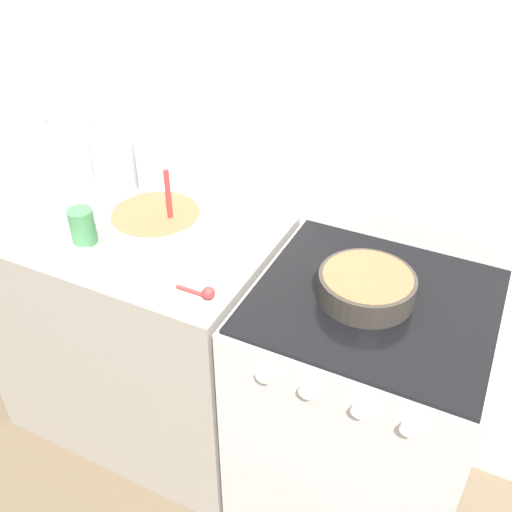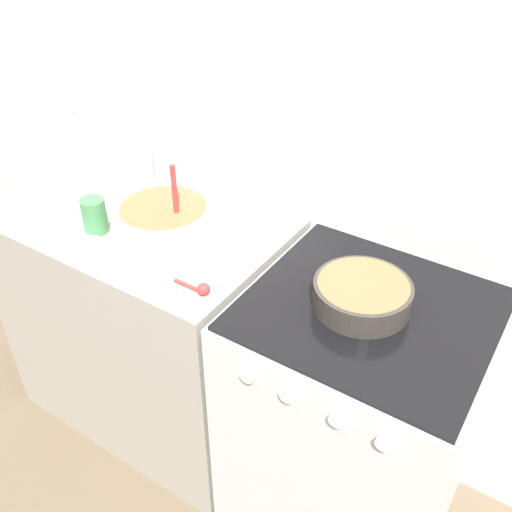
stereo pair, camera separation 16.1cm
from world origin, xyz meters
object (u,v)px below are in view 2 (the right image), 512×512
(storage_jar_left, at_px, (98,142))
(tin_can, at_px, (94,216))
(stove, at_px, (354,419))
(storage_jar_right, at_px, (177,165))
(baking_pan, at_px, (362,294))
(mixing_bowl, at_px, (165,221))
(storage_jar_middle, at_px, (136,151))

(storage_jar_left, distance_m, tin_can, 0.46)
(stove, relative_size, storage_jar_right, 3.54)
(baking_pan, distance_m, storage_jar_right, 0.82)
(stove, bearing_deg, storage_jar_right, 165.88)
(stove, bearing_deg, mixing_bowl, -175.95)
(baking_pan, bearing_deg, storage_jar_left, 169.78)
(mixing_bowl, distance_m, storage_jar_left, 0.60)
(storage_jar_middle, distance_m, tin_can, 0.36)
(baking_pan, relative_size, storage_jar_middle, 1.00)
(storage_jar_middle, relative_size, storage_jar_right, 1.02)
(mixing_bowl, bearing_deg, storage_jar_middle, 143.89)
(stove, height_order, mixing_bowl, mixing_bowl)
(storage_jar_right, bearing_deg, stove, -14.12)
(stove, distance_m, mixing_bowl, 0.84)
(stove, xyz_separation_m, storage_jar_right, (-0.82, 0.21, 0.56))
(baking_pan, xyz_separation_m, storage_jar_left, (-1.17, 0.21, 0.06))
(storage_jar_left, relative_size, tin_can, 2.09)
(storage_jar_middle, bearing_deg, storage_jar_right, 0.00)
(baking_pan, distance_m, tin_can, 0.86)
(stove, height_order, storage_jar_left, storage_jar_left)
(mixing_bowl, bearing_deg, baking_pan, 3.73)
(stove, relative_size, baking_pan, 3.47)
(baking_pan, bearing_deg, mixing_bowl, -176.27)
(baking_pan, height_order, storage_jar_left, storage_jar_left)
(storage_jar_right, height_order, tin_can, storage_jar_right)
(stove, distance_m, storage_jar_left, 1.34)
(storage_jar_right, bearing_deg, baking_pan, -14.95)
(storage_jar_right, bearing_deg, storage_jar_left, 180.00)
(storage_jar_left, bearing_deg, baking_pan, -10.22)
(stove, bearing_deg, storage_jar_middle, 168.46)
(mixing_bowl, xyz_separation_m, storage_jar_middle, (-0.35, 0.25, 0.04))
(tin_can, bearing_deg, storage_jar_right, 79.44)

